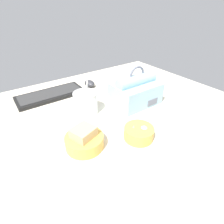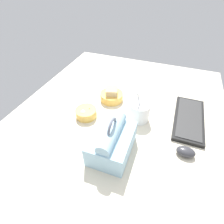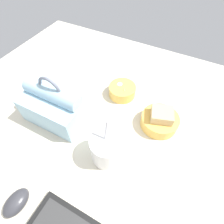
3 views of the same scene
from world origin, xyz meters
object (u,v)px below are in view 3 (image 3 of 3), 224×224
Objects in this scene: bento_bowl_sandwich at (160,120)px; lunch_bag at (56,104)px; bento_bowl_snacks at (122,90)px; computer_mouse at (16,202)px; soup_cup at (107,148)px.

lunch_bag is at bearing 20.57° from bento_bowl_sandwich.
bento_bowl_snacks is at bearing -128.68° from lunch_bag.
bento_bowl_sandwich reaches higher than computer_mouse.
soup_cup is at bearing -121.98° from computer_mouse.
computer_mouse is at bearing 59.05° from bento_bowl_sandwich.
soup_cup is at bearing 105.74° from bento_bowl_snacks.
bento_bowl_sandwich is at bearing -120.95° from computer_mouse.
lunch_bag is 31.17cm from computer_mouse.
bento_bowl_snacks is 50.32cm from computer_mouse.
lunch_bag is at bearing 51.32° from bento_bowl_snacks.
lunch_bag is 36.74cm from bento_bowl_sandwich.
lunch_bag is at bearing -73.43° from computer_mouse.
lunch_bag is 26.16cm from bento_bowl_snacks.
lunch_bag is 1.99× the size of bento_bowl_snacks.
bento_bowl_sandwich is 1.69× the size of computer_mouse.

